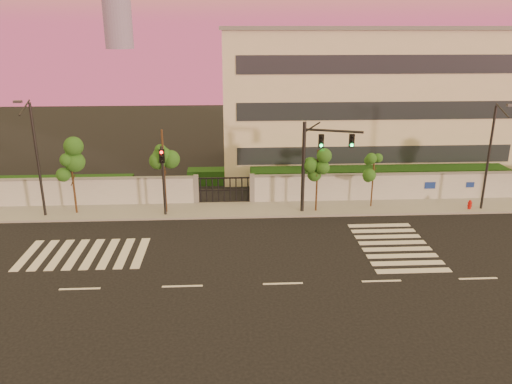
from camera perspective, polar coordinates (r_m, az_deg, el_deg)
ground at (r=25.36m, az=3.10°, el=-10.42°), size 120.00×120.00×0.00m
sidewalk at (r=34.86m, az=1.30°, el=-1.98°), size 60.00×3.00×0.15m
perimeter_wall at (r=35.95m, az=1.30°, el=0.34°), size 60.00×0.36×2.20m
hedge_row at (r=38.71m, az=2.56°, el=1.27°), size 41.00×4.25×1.80m
institutional_building at (r=45.95m, az=11.71°, el=10.45°), size 24.40×12.40×12.25m
road_markings at (r=28.59m, az=-0.87°, el=-6.87°), size 57.00×7.62×0.02m
street_tree_b at (r=35.16m, az=-20.37°, el=3.29°), size 1.65×1.31×5.08m
street_tree_c at (r=33.55m, az=-10.54°, el=4.44°), size 1.58×1.26×5.84m
street_tree_d at (r=33.75m, az=7.07°, el=2.89°), size 1.54×1.23×4.43m
street_tree_e at (r=35.37m, az=13.31°, el=2.52°), size 1.30×1.03×3.85m
traffic_signal_main at (r=33.48m, az=6.82°, el=4.06°), size 3.92×1.38×6.32m
traffic_signal_secondary at (r=33.36m, az=-10.59°, el=2.19°), size 0.38×0.35×4.85m
streetlight_west at (r=35.16m, az=-23.85°, el=3.90°), size 0.48×1.94×8.06m
streetlight_east at (r=37.00m, az=25.21°, el=4.01°), size 0.46×1.84×7.64m
fire_hydrant at (r=37.70m, az=23.22°, el=-1.42°), size 0.31×0.29×0.79m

